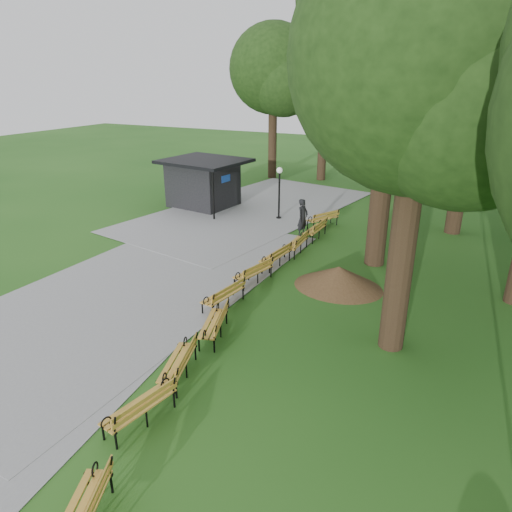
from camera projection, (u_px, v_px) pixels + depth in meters
The scene contains 18 objects.
ground at pixel (179, 353), 12.98m from camera, with size 100.00×100.00×0.00m, color #225719.
path at pixel (137, 285), 17.12m from camera, with size 12.00×38.00×0.06m, color gray.
person at pixel (303, 218), 22.06m from camera, with size 0.67×0.44×1.84m, color black.
kiosk at pixel (203, 183), 27.10m from camera, with size 4.48×3.90×2.81m, color black, non-canonical shape.
lamp_post at pixel (279, 182), 24.33m from camera, with size 0.32×0.32×2.81m.
dirt_mound at pixel (339, 277), 16.85m from camera, with size 2.75×2.75×0.81m, color #47301C.
bench_1 at pixel (139, 407), 10.20m from camera, with size 1.90×0.64×0.88m, color #C38B2D, non-canonical shape.
bench_2 at pixel (178, 362), 11.77m from camera, with size 1.90×0.64×0.88m, color #C38B2D, non-canonical shape.
bench_3 at pixel (213, 324), 13.61m from camera, with size 1.90×0.64×0.88m, color #C38B2D, non-canonical shape.
bench_4 at pixel (223, 295), 15.40m from camera, with size 1.90×0.64×0.88m, color #C38B2D, non-canonical shape.
bench_5 at pixel (253, 272), 17.20m from camera, with size 1.90×0.64×0.88m, color #C38B2D, non-canonical shape.
bench_6 at pixel (275, 256), 18.71m from camera, with size 1.90×0.64×0.88m, color #C38B2D, non-canonical shape.
bench_7 at pixel (296, 243), 20.15m from camera, with size 1.90×0.64×0.88m, color #C38B2D, non-canonical shape.
bench_8 at pixel (315, 229), 21.94m from camera, with size 1.90×0.64×0.88m, color #C38B2D, non-canonical shape.
bench_9 at pixel (323, 219), 23.58m from camera, with size 1.90×0.64×0.88m, color #C38B2D, non-canonical shape.
lawn_tree_0 at pixel (426, 59), 10.52m from camera, with size 6.42×6.42×10.89m.
lawn_tree_4 at pixel (482, 50), 19.88m from camera, with size 6.65×6.65×11.70m.
tree_backdrop at pixel (502, 61), 26.57m from camera, with size 36.04×9.47×16.07m, color black, non-canonical shape.
Camera 1 is at (6.88, -8.96, 7.28)m, focal length 32.32 mm.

